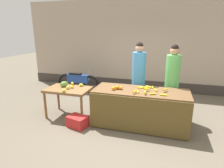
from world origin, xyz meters
name	(u,v)px	position (x,y,z in m)	size (l,w,h in m)	color
ground_plane	(125,123)	(0.00, 0.00, 0.00)	(24.00, 24.00, 0.00)	#665B4C
market_wall_back	(143,47)	(0.00, 2.91, 1.60)	(9.11, 0.23, 3.26)	tan
fruit_stall_counter	(140,108)	(0.36, -0.01, 0.43)	(2.15, 0.86, 0.86)	brown
side_table_wooden	(68,92)	(-1.49, 0.00, 0.65)	(1.10, 0.71, 0.75)	brown
banana_bunch_pile	(149,90)	(0.53, 0.01, 0.89)	(0.72, 0.68, 0.07)	gold
orange_pile	(117,88)	(-0.18, -0.09, 0.91)	(0.24, 0.18, 0.09)	orange
mango_papaya_pile	(68,85)	(-1.54, 0.11, 0.80)	(0.60, 0.71, 0.14)	yellow
vendor_woman_blue_shirt	(138,79)	(0.20, 0.66, 0.96)	(0.34, 0.34, 1.90)	#33333D
vendor_woman_green_shirt	(172,82)	(1.03, 0.64, 0.94)	(0.34, 0.34, 1.86)	#33333D
parked_motorcycle	(78,81)	(-2.15, 1.87, 0.40)	(1.60, 0.18, 0.88)	black
produce_crate	(77,121)	(-1.02, -0.49, 0.13)	(0.44, 0.32, 0.26)	red
produce_sack	(108,97)	(-0.69, 0.89, 0.29)	(0.36, 0.30, 0.58)	tan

